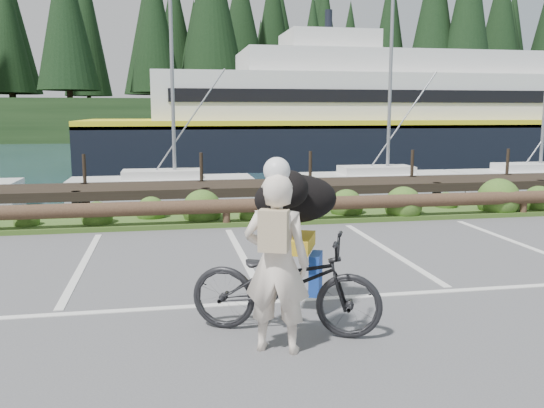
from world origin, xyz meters
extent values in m
plane|color=#4E4E50|center=(0.00, 0.00, 0.00)|extent=(72.00, 72.00, 0.00)
plane|color=#1A353F|center=(0.00, 48.00, -1.20)|extent=(160.00, 160.00, 0.00)
cube|color=#3D5B21|center=(0.00, 5.30, 0.05)|extent=(34.00, 1.60, 0.10)
imported|color=black|center=(0.02, -1.44, 0.56)|extent=(2.25, 1.49, 1.12)
imported|color=silver|center=(-0.17, -1.90, 0.92)|extent=(0.79, 0.66, 1.84)
ellipsoid|color=black|center=(0.28, -0.81, 1.41)|extent=(0.83, 1.12, 0.58)
camera|label=1|loc=(-1.24, -7.43, 2.44)|focal=38.00mm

